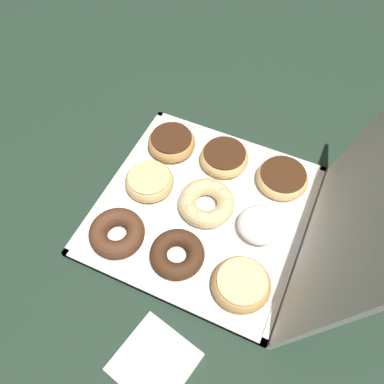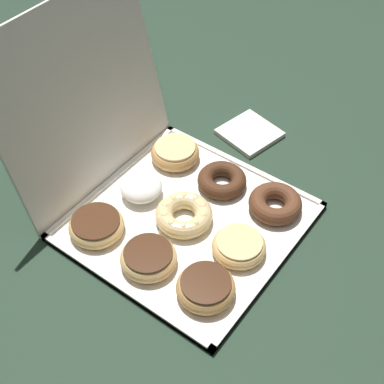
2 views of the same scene
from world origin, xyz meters
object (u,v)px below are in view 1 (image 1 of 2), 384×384
powdered_filled_donut_7 (260,225)px  chocolate_frosted_donut_0 (172,142)px  chocolate_cake_ring_donut_2 (117,233)px  napkin_stack (154,362)px  chocolate_frosted_donut_6 (282,178)px  donut_box (203,210)px  chocolate_frosted_donut_3 (224,157)px  cruller_donut_4 (206,202)px  glazed_ring_donut_1 (149,181)px  glazed_ring_donut_8 (241,284)px  chocolate_cake_ring_donut_5 (175,253)px

powdered_filled_donut_7 → chocolate_frosted_donut_0: bearing=-115.7°
chocolate_cake_ring_donut_2 → napkin_stack: size_ratio=0.91×
chocolate_frosted_donut_6 → donut_box: bearing=-44.5°
chocolate_frosted_donut_3 → cruller_donut_4: (0.13, 0.01, 0.00)m
chocolate_frosted_donut_3 → chocolate_frosted_donut_6: chocolate_frosted_donut_3 is taller
glazed_ring_donut_1 → chocolate_cake_ring_donut_2: size_ratio=0.95×
powdered_filled_donut_7 → cruller_donut_4: bearing=-93.4°
chocolate_frosted_donut_0 → napkin_stack: (0.44, 0.18, -0.02)m
chocolate_frosted_donut_0 → cruller_donut_4: (0.12, 0.14, -0.00)m
donut_box → glazed_ring_donut_8: glazed_ring_donut_8 is taller
chocolate_cake_ring_donut_2 → powdered_filled_donut_7: (-0.13, 0.26, 0.00)m
cruller_donut_4 → chocolate_cake_ring_donut_5: (0.13, -0.01, -0.00)m
glazed_ring_donut_1 → chocolate_cake_ring_donut_2: chocolate_cake_ring_donut_2 is taller
glazed_ring_donut_1 → cruller_donut_4: size_ratio=0.90×
donut_box → chocolate_frosted_donut_0: size_ratio=3.85×
chocolate_cake_ring_donut_2 → cruller_donut_4: (-0.14, 0.14, 0.00)m
napkin_stack → chocolate_cake_ring_donut_2: bearing=-135.7°
chocolate_frosted_donut_0 → chocolate_frosted_donut_3: 0.13m
glazed_ring_donut_1 → chocolate_cake_ring_donut_2: (0.14, 0.00, 0.00)m
glazed_ring_donut_8 → chocolate_frosted_donut_3: bearing=-152.1°
glazed_ring_donut_8 → chocolate_cake_ring_donut_5: bearing=-92.9°
chocolate_frosted_donut_0 → chocolate_frosted_donut_3: size_ratio=1.00×
chocolate_frosted_donut_0 → chocolate_frosted_donut_6: size_ratio=0.98×
donut_box → chocolate_cake_ring_donut_2: (0.13, -0.13, 0.02)m
chocolate_cake_ring_donut_5 → napkin_stack: 0.20m
glazed_ring_donut_8 → napkin_stack: size_ratio=0.90×
chocolate_cake_ring_donut_5 → powdered_filled_donut_7: 0.18m
chocolate_frosted_donut_3 → napkin_stack: (0.45, 0.05, -0.02)m
cruller_donut_4 → glazed_ring_donut_8: (0.14, 0.13, 0.00)m
donut_box → chocolate_frosted_donut_3: chocolate_frosted_donut_3 is taller
glazed_ring_donut_1 → chocolate_frosted_donut_3: size_ratio=0.97×
chocolate_frosted_donut_6 → powdered_filled_donut_7: size_ratio=1.25×
chocolate_frosted_donut_0 → cruller_donut_4: size_ratio=0.93×
powdered_filled_donut_7 → chocolate_cake_ring_donut_5: bearing=-46.3°
chocolate_frosted_donut_0 → chocolate_cake_ring_donut_2: bearing=0.9°
donut_box → napkin_stack: size_ratio=3.45×
chocolate_frosted_donut_0 → chocolate_frosted_donut_3: chocolate_frosted_donut_0 is taller
chocolate_frosted_donut_6 → napkin_stack: bearing=-10.6°
glazed_ring_donut_1 → chocolate_cake_ring_donut_5: bearing=43.8°
donut_box → chocolate_cake_ring_donut_2: 0.19m
cruller_donut_4 → glazed_ring_donut_8: 0.19m
chocolate_frosted_donut_0 → glazed_ring_donut_1: 0.12m
glazed_ring_donut_1 → chocolate_frosted_donut_3: chocolate_frosted_donut_3 is taller
cruller_donut_4 → powdered_filled_donut_7: powdered_filled_donut_7 is taller
glazed_ring_donut_1 → chocolate_frosted_donut_6: size_ratio=0.95×
chocolate_cake_ring_donut_5 → chocolate_cake_ring_donut_2: bearing=-85.9°
chocolate_cake_ring_donut_2 → chocolate_frosted_donut_6: (-0.27, 0.26, 0.00)m
chocolate_frosted_donut_0 → powdered_filled_donut_7: (0.12, 0.26, 0.00)m
chocolate_cake_ring_donut_2 → glazed_ring_donut_8: 0.27m
cruller_donut_4 → chocolate_cake_ring_donut_5: size_ratio=1.11×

